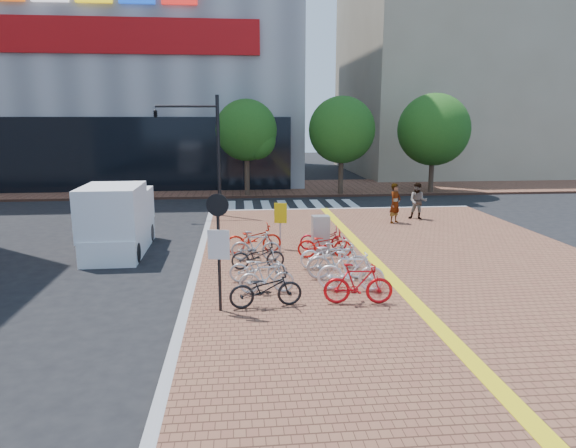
{
  "coord_description": "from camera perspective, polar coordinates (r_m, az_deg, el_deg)",
  "views": [
    {
      "loc": [
        -2.6,
        -14.84,
        4.91
      ],
      "look_at": [
        -0.88,
        2.57,
        1.3
      ],
      "focal_mm": 32.0,
      "sensor_mm": 36.0,
      "label": 1
    }
  ],
  "objects": [
    {
      "name": "far_sidewalk",
      "position": [
        36.26,
        -1.48,
        4.0
      ],
      "size": [
        70.0,
        8.0,
        0.15
      ],
      "primitive_type": "cube",
      "color": "brown",
      "rests_on": "ground"
    },
    {
      "name": "crosswalk",
      "position": [
        29.42,
        0.48,
        2.07
      ],
      "size": [
        7.5,
        4.0,
        0.01
      ],
      "color": "silver",
      "rests_on": "ground"
    },
    {
      "name": "department_store",
      "position": [
        49.51,
        -22.88,
        21.35
      ],
      "size": [
        36.0,
        24.27,
        28.0
      ],
      "color": "gray",
      "rests_on": "ground"
    },
    {
      "name": "notice_sign",
      "position": [
        12.67,
        -7.73,
        -1.57
      ],
      "size": [
        0.55,
        0.18,
        2.99
      ],
      "color": "black",
      "rests_on": "sidewalk"
    },
    {
      "name": "bike_4",
      "position": [
        17.45,
        -3.58,
        -2.45
      ],
      "size": [
        1.76,
        0.68,
        1.03
      ],
      "primitive_type": "imported",
      "rotation": [
        0.0,
        0.0,
        1.45
      ],
      "color": "#A2A3A7",
      "rests_on": "sidewalk"
    },
    {
      "name": "bike_5",
      "position": [
        18.44,
        -3.84,
        -1.65
      ],
      "size": [
        2.06,
        0.91,
        1.05
      ],
      "primitive_type": "imported",
      "rotation": [
        0.0,
        0.0,
        1.68
      ],
      "color": "#B6190D",
      "rests_on": "sidewalk"
    },
    {
      "name": "bike_0",
      "position": [
        13.23,
        -2.48,
        -7.16
      ],
      "size": [
        1.95,
        0.89,
        0.99
      ],
      "primitive_type": "imported",
      "rotation": [
        0.0,
        0.0,
        1.7
      ],
      "color": "black",
      "rests_on": "sidewalk"
    },
    {
      "name": "pedestrian_a",
      "position": [
        24.17,
        11.82,
        2.27
      ],
      "size": [
        0.8,
        0.77,
        1.84
      ],
      "primitive_type": "imported",
      "rotation": [
        0.0,
        0.0,
        0.69
      ],
      "color": "gray",
      "rests_on": "sidewalk"
    },
    {
      "name": "bike_9",
      "position": [
        16.61,
        4.53,
        -3.26
      ],
      "size": [
        1.93,
        0.81,
        0.99
      ],
      "primitive_type": "imported",
      "rotation": [
        0.0,
        0.0,
        1.65
      ],
      "color": "white",
      "rests_on": "sidewalk"
    },
    {
      "name": "bike_8",
      "position": [
        15.49,
        5.59,
        -4.11
      ],
      "size": [
        1.92,
        0.64,
        1.14
      ],
      "primitive_type": "imported",
      "rotation": [
        0.0,
        0.0,
        1.51
      ],
      "color": "#A6A5AA",
      "rests_on": "sidewalk"
    },
    {
      "name": "traffic_light_pole",
      "position": [
        25.57,
        -10.87,
        9.87
      ],
      "size": [
        3.15,
        1.21,
        5.87
      ],
      "color": "black",
      "rests_on": "sidewalk"
    },
    {
      "name": "box_truck",
      "position": [
        19.95,
        -18.34,
        0.4
      ],
      "size": [
        2.02,
        4.5,
        2.59
      ],
      "color": "white",
      "rests_on": "ground"
    },
    {
      "name": "sidewalk",
      "position": [
        12.31,
        22.5,
        -12.41
      ],
      "size": [
        14.0,
        34.0,
        0.15
      ],
      "primitive_type": "cube",
      "color": "brown",
      "rests_on": "ground"
    },
    {
      "name": "yellow_sign",
      "position": [
        18.88,
        -0.86,
        0.76
      ],
      "size": [
        0.46,
        0.15,
        1.72
      ],
      "color": "#B7B7BC",
      "rests_on": "sidewalk"
    },
    {
      "name": "bike_2",
      "position": [
        15.22,
        -3.35,
        -4.83
      ],
      "size": [
        1.72,
        0.64,
        0.89
      ],
      "primitive_type": "imported",
      "rotation": [
        0.0,
        0.0,
        1.54
      ],
      "color": "#AFAEB3",
      "rests_on": "sidewalk"
    },
    {
      "name": "building_beige",
      "position": [
        51.33,
        18.76,
        15.64
      ],
      "size": [
        20.0,
        18.0,
        18.0
      ],
      "primitive_type": "cube",
      "color": "gray",
      "rests_on": "ground"
    },
    {
      "name": "bike_3",
      "position": [
        16.52,
        -3.38,
        -3.5
      ],
      "size": [
        1.73,
        0.68,
        0.9
      ],
      "primitive_type": "imported",
      "rotation": [
        0.0,
        0.0,
        1.62
      ],
      "color": "black",
      "rests_on": "sidewalk"
    },
    {
      "name": "street_trees",
      "position": [
        33.2,
        7.79,
        10.16
      ],
      "size": [
        16.2,
        4.6,
        6.35
      ],
      "color": "#38281E",
      "rests_on": "far_sidewalk"
    },
    {
      "name": "bike_11",
      "position": [
        18.8,
        3.96,
        -1.62
      ],
      "size": [
        1.81,
        0.91,
        0.91
      ],
      "primitive_type": "imported",
      "rotation": [
        0.0,
        0.0,
        1.38
      ],
      "color": "#AC0C1A",
      "rests_on": "sidewalk"
    },
    {
      "name": "kerb_west",
      "position": [
        11.06,
        -12.77,
        -14.58
      ],
      "size": [
        0.25,
        34.0,
        0.15
      ],
      "primitive_type": "cube",
      "color": "gray",
      "rests_on": "ground"
    },
    {
      "name": "ground",
      "position": [
        15.85,
        4.1,
        -6.42
      ],
      "size": [
        120.0,
        120.0,
        0.0
      ],
      "primitive_type": "plane",
      "color": "black",
      "rests_on": "ground"
    },
    {
      "name": "bike_6",
      "position": [
        13.55,
        7.81,
        -6.59
      ],
      "size": [
        1.85,
        0.69,
        1.09
      ],
      "primitive_type": "imported",
      "rotation": [
        0.0,
        0.0,
        1.47
      ],
      "color": "red",
      "rests_on": "sidewalk"
    },
    {
      "name": "utility_box",
      "position": [
        18.52,
        3.63,
        -1.12
      ],
      "size": [
        0.62,
        0.46,
        1.34
      ],
      "primitive_type": "cube",
      "rotation": [
        0.0,
        0.0,
        0.02
      ],
      "color": "#A7A7AC",
      "rests_on": "sidewalk"
    },
    {
      "name": "tactile_strip",
      "position": [
        11.86,
        18.15,
        -12.6
      ],
      "size": [
        0.4,
        34.0,
        0.01
      ],
      "primitive_type": "cube",
      "color": "yellow",
      "rests_on": "sidewalk"
    },
    {
      "name": "kerb_north",
      "position": [
        27.84,
        6.05,
        1.6
      ],
      "size": [
        14.0,
        0.25,
        0.15
      ],
      "primitive_type": "cube",
      "color": "gray",
      "rests_on": "ground"
    },
    {
      "name": "bike_1",
      "position": [
        14.24,
        -2.4,
        -5.92
      ],
      "size": [
        1.55,
        0.49,
        0.93
      ],
      "primitive_type": "imported",
      "rotation": [
        0.0,
        0.0,
        1.61
      ],
      "color": "silver",
      "rests_on": "sidewalk"
    },
    {
      "name": "bike_7",
      "position": [
        14.51,
        6.99,
        -5.23
      ],
      "size": [
        1.96,
        0.9,
        1.14
      ],
      "primitive_type": "imported",
      "rotation": [
        0.0,
        0.0,
        1.37
      ],
      "color": "white",
      "rests_on": "sidewalk"
    },
    {
      "name": "pedestrian_b",
      "position": [
        25.32,
        14.23,
        2.48
      ],
      "size": [
        1.06,
        0.98,
        1.76
      ],
      "primitive_type": "imported",
      "rotation": [
        0.0,
        0.0,
        -0.46
      ],
      "color": "#4D5462",
      "rests_on": "sidewalk"
    },
    {
      "name": "bike_10",
      "position": [
        17.81,
        4.11,
        -2.23
      ],
      "size": [
        1.95,
        0.87,
        0.99
      ],
      "primitive_type": "imported",
      "rotation": [
        0.0,
        0.0,
        1.46
      ],
      "color": "red",
      "rests_on": "sidewalk"
    }
  ]
}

